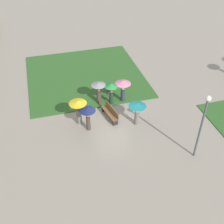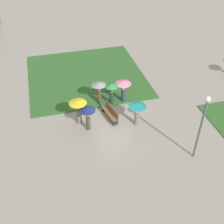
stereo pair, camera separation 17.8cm
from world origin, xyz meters
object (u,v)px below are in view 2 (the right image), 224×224
(park_bench, at_px, (111,112))
(crowd_person_pink, at_px, (123,85))
(crowd_person_grey, at_px, (99,89))
(crowd_person_navy, at_px, (87,112))
(lamp_post, at_px, (202,120))
(trash_bin, at_px, (110,90))
(crowd_person_teal, at_px, (137,108))
(crowd_person_yellow, at_px, (78,107))
(crowd_person_green, at_px, (112,89))

(park_bench, height_order, crowd_person_pink, crowd_person_pink)
(crowd_person_grey, bearing_deg, crowd_person_navy, -18.33)
(crowd_person_navy, bearing_deg, lamp_post, 146.31)
(trash_bin, bearing_deg, crowd_person_teal, 11.54)
(park_bench, distance_m, crowd_person_navy, 2.17)
(crowd_person_yellow, xyz_separation_m, crowd_person_navy, (0.82, 0.48, 0.08))
(crowd_person_teal, height_order, crowd_person_grey, crowd_person_grey)
(crowd_person_teal, xyz_separation_m, crowd_person_navy, (-0.32, -3.30, 0.02))
(crowd_person_yellow, relative_size, crowd_person_grey, 1.05)
(lamp_post, height_order, crowd_person_pink, lamp_post)
(crowd_person_yellow, bearing_deg, park_bench, -51.21)
(trash_bin, relative_size, crowd_person_grey, 0.44)
(lamp_post, distance_m, crowd_person_pink, 7.20)
(crowd_person_green, bearing_deg, crowd_person_teal, -14.28)
(crowd_person_grey, height_order, crowd_person_navy, crowd_person_navy)
(crowd_person_yellow, bearing_deg, crowd_person_green, -21.71)
(park_bench, height_order, trash_bin, park_bench)
(trash_bin, distance_m, crowd_person_yellow, 4.25)
(park_bench, relative_size, crowd_person_pink, 1.08)
(park_bench, distance_m, crowd_person_pink, 2.41)
(trash_bin, xyz_separation_m, crowd_person_yellow, (2.88, -2.96, 0.97))
(trash_bin, relative_size, crowd_person_navy, 0.43)
(crowd_person_green, bearing_deg, crowd_person_grey, -151.25)
(park_bench, height_order, crowd_person_navy, crowd_person_navy)
(crowd_person_grey, height_order, crowd_person_green, crowd_person_green)
(crowd_person_pink, bearing_deg, crowd_person_green, -28.70)
(park_bench, relative_size, crowd_person_teal, 1.12)
(lamp_post, relative_size, crowd_person_teal, 2.48)
(park_bench, relative_size, crowd_person_navy, 1.08)
(crowd_person_teal, bearing_deg, park_bench, -175.38)
(trash_bin, relative_size, crowd_person_green, 0.43)
(crowd_person_teal, distance_m, crowd_person_grey, 3.64)
(park_bench, xyz_separation_m, crowd_person_pink, (-1.68, 1.42, 0.99))
(crowd_person_teal, height_order, crowd_person_navy, crowd_person_navy)
(crowd_person_yellow, bearing_deg, lamp_post, -89.73)
(lamp_post, bearing_deg, crowd_person_grey, -147.90)
(crowd_person_yellow, bearing_deg, crowd_person_grey, -5.03)
(crowd_person_yellow, height_order, crowd_person_green, crowd_person_yellow)
(lamp_post, bearing_deg, crowd_person_green, -151.87)
(crowd_person_navy, bearing_deg, park_bench, -153.06)
(lamp_post, xyz_separation_m, crowd_person_grey, (-6.87, -4.31, -1.58))
(lamp_post, xyz_separation_m, crowd_person_pink, (-6.60, -2.52, -1.38))
(crowd_person_teal, relative_size, crowd_person_grey, 1.00)
(crowd_person_yellow, xyz_separation_m, crowd_person_green, (-1.55, 2.73, 0.03))
(lamp_post, relative_size, crowd_person_navy, 2.40)
(crowd_person_green, bearing_deg, park_bench, -53.06)
(trash_bin, xyz_separation_m, crowd_person_teal, (4.02, 0.82, 1.02))
(park_bench, height_order, crowd_person_grey, crowd_person_grey)
(trash_bin, bearing_deg, crowd_person_pink, 30.44)
(lamp_post, relative_size, trash_bin, 5.58)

